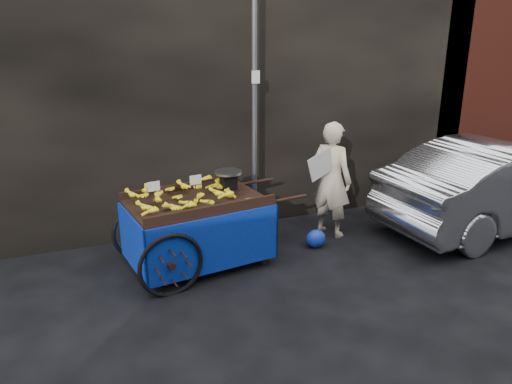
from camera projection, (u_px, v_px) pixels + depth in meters
name	position (u px, v px, depth m)	size (l,w,h in m)	color
ground	(269.00, 268.00, 6.71)	(80.00, 80.00, 0.00)	black
building_wall	(232.00, 63.00, 8.35)	(13.50, 2.00, 5.00)	black
street_pole	(254.00, 104.00, 7.32)	(0.12, 0.10, 4.00)	slate
banana_cart	(193.00, 208.00, 6.56)	(2.58, 1.45, 1.33)	black
vendor	(331.00, 179.00, 7.55)	(0.88, 0.77, 1.78)	beige
plastic_bag	(316.00, 238.00, 7.32)	(0.30, 0.24, 0.27)	#1A39C3
parked_car	(503.00, 184.00, 7.94)	(1.49, 4.28, 1.41)	silver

